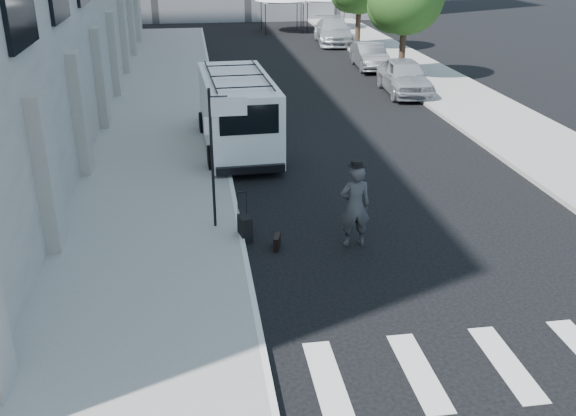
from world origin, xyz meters
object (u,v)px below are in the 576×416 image
object	(u,v)px
parked_car_b	(370,56)
businessman	(355,206)
parked_car_a	(405,76)
parked_car_c	(334,31)
cargo_van	(237,112)
suitcase	(245,228)
briefcase	(277,242)

from	to	relation	value
parked_car_b	businessman	bearing A→B (deg)	-102.66
businessman	parked_car_b	distance (m)	22.05
businessman	parked_car_b	world-z (taller)	businessman
parked_car_a	parked_car_c	xyz separation A→B (m)	(-0.14, 14.82, 0.01)
parked_car_a	parked_car_b	xyz separation A→B (m)	(0.00, 6.09, -0.10)
cargo_van	parked_car_c	distance (m)	23.37
businessman	parked_car_b	bearing A→B (deg)	-107.04
suitcase	cargo_van	xyz separation A→B (m)	(0.39, 7.36, 0.98)
cargo_van	suitcase	bearing A→B (deg)	-95.44
cargo_van	parked_car_a	bearing A→B (deg)	38.01
parked_car_b	briefcase	bearing A→B (deg)	-107.23
parked_car_a	suitcase	bearing A→B (deg)	-117.39
cargo_van	parked_car_c	world-z (taller)	cargo_van
suitcase	parked_car_b	xyz separation A→B (m)	(8.70, 20.53, 0.38)
briefcase	businessman	bearing A→B (deg)	13.41
parked_car_a	parked_car_b	distance (m)	6.10
briefcase	parked_car_b	size ratio (longest dim) A/B	0.10
businessman	parked_car_a	size ratio (longest dim) A/B	0.43
cargo_van	parked_car_b	size ratio (longest dim) A/B	1.60
briefcase	cargo_van	distance (m)	8.02
parked_car_c	parked_car_a	bearing A→B (deg)	-84.65
parked_car_a	parked_car_b	world-z (taller)	parked_car_a
suitcase	parked_car_a	size ratio (longest dim) A/B	0.26
briefcase	parked_car_a	bearing A→B (deg)	77.43
cargo_van	parked_car_b	xyz separation A→B (m)	(8.31, 13.17, -0.60)
businessman	suitcase	world-z (taller)	businessman
briefcase	parked_car_b	world-z (taller)	parked_car_b
businessman	parked_car_c	world-z (taller)	businessman
businessman	cargo_van	bearing A→B (deg)	-75.70
parked_car_b	parked_car_a	bearing A→B (deg)	-86.49
briefcase	suitcase	world-z (taller)	suitcase
briefcase	parked_car_a	distance (m)	17.02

